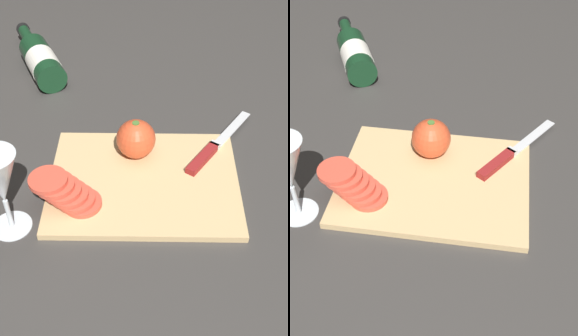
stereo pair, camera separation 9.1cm
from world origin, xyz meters
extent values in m
plane|color=#383533|center=(0.00, 0.00, 0.00)|extent=(3.00, 3.00, 0.00)
cube|color=tan|center=(-0.01, 0.03, 0.01)|extent=(0.38, 0.29, 0.01)
cylinder|color=#14381E|center=(0.27, -0.37, 0.04)|extent=(0.15, 0.20, 0.08)
cone|color=#14381E|center=(0.31, -0.47, 0.04)|extent=(0.07, 0.05, 0.07)
cylinder|color=#14381E|center=(0.33, -0.52, 0.04)|extent=(0.06, 0.09, 0.03)
cylinder|color=black|center=(0.35, -0.56, 0.04)|extent=(0.04, 0.03, 0.04)
cylinder|color=white|center=(0.26, -0.36, 0.04)|extent=(0.10, 0.10, 0.08)
cylinder|color=silver|center=(0.24, 0.15, 0.00)|extent=(0.07, 0.07, 0.00)
cylinder|color=silver|center=(0.24, 0.15, 0.04)|extent=(0.01, 0.01, 0.06)
cone|color=beige|center=(0.24, 0.15, 0.09)|extent=(0.02, 0.02, 0.04)
sphere|color=#DB4C28|center=(0.01, -0.04, 0.05)|extent=(0.08, 0.08, 0.08)
cylinder|color=#47702D|center=(0.01, -0.04, 0.09)|extent=(0.01, 0.01, 0.01)
cube|color=silver|center=(-0.20, -0.13, 0.01)|extent=(0.10, 0.14, 0.00)
cube|color=silver|center=(-0.16, -0.06, 0.02)|extent=(0.02, 0.02, 0.01)
cube|color=maroon|center=(-0.13, -0.02, 0.02)|extent=(0.08, 0.10, 0.01)
cylinder|color=#DB4C38|center=(0.11, 0.11, 0.02)|extent=(0.07, 0.07, 0.01)
cylinder|color=#DB4C38|center=(0.12, 0.10, 0.03)|extent=(0.07, 0.07, 0.01)
cylinder|color=#DB4C38|center=(0.13, 0.10, 0.04)|extent=(0.07, 0.07, 0.01)
cylinder|color=#DB4C38|center=(0.15, 0.10, 0.05)|extent=(0.07, 0.07, 0.01)
cylinder|color=#DB4C38|center=(0.16, 0.10, 0.06)|extent=(0.07, 0.07, 0.01)
cylinder|color=#DB4C38|center=(0.17, 0.09, 0.07)|extent=(0.07, 0.07, 0.01)
camera|label=1|loc=(-0.02, 0.70, 0.66)|focal=50.00mm
camera|label=2|loc=(-0.11, 0.70, 0.66)|focal=50.00mm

